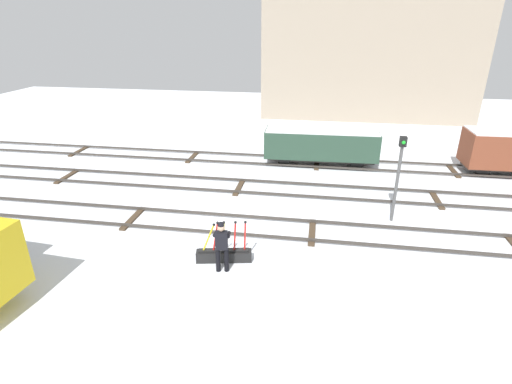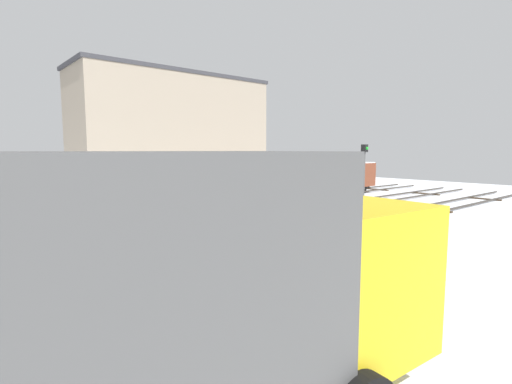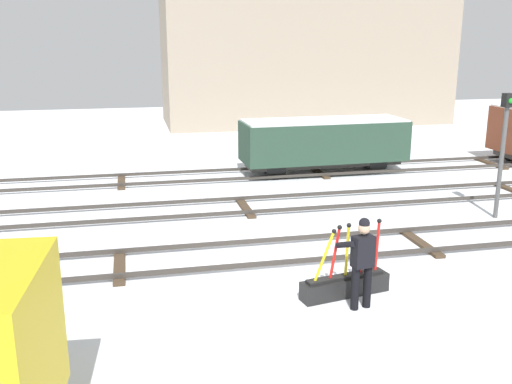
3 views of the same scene
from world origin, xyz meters
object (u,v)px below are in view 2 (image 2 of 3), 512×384
at_px(signal_post, 364,172).
at_px(freight_car_far_end, 236,186).
at_px(rail_worker, 377,224).
at_px(freight_car_mid_siding, 344,176).
at_px(switch_lever_frame, 358,245).
at_px(delivery_truck, 159,296).

xyz_separation_m(signal_post, freight_car_far_end, (-2.89, 6.20, -0.95)).
relative_size(rail_worker, freight_car_far_end, 0.29).
bearing_deg(rail_worker, freight_car_mid_siding, 29.15).
bearing_deg(freight_car_far_end, switch_lever_frame, -107.86).
bearing_deg(delivery_truck, freight_car_mid_siding, 37.33).
xyz_separation_m(switch_lever_frame, signal_post, (5.84, 3.82, 1.86)).
distance_m(freight_car_far_end, freight_car_mid_siding, 9.71).
xyz_separation_m(delivery_truck, signal_post, (14.04, 7.22, 0.38)).
bearing_deg(freight_car_far_end, freight_car_mid_siding, -1.47).
distance_m(switch_lever_frame, freight_car_mid_siding, 16.17).
relative_size(switch_lever_frame, rail_worker, 1.06).
distance_m(switch_lever_frame, freight_car_far_end, 10.48).
distance_m(rail_worker, freight_car_far_end, 10.95).
bearing_deg(freight_car_far_end, signal_post, -66.47).
relative_size(signal_post, freight_car_mid_siding, 0.67).
distance_m(delivery_truck, freight_car_far_end, 17.45).
xyz_separation_m(rail_worker, freight_car_far_end, (2.87, 10.57, 0.19)).
bearing_deg(rail_worker, delivery_truck, -171.91).
distance_m(switch_lever_frame, rail_worker, 0.91).
bearing_deg(freight_car_mid_siding, delivery_truck, -148.36).
bearing_deg(rail_worker, freight_car_far_end, 63.92).
bearing_deg(switch_lever_frame, rail_worker, -92.82).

